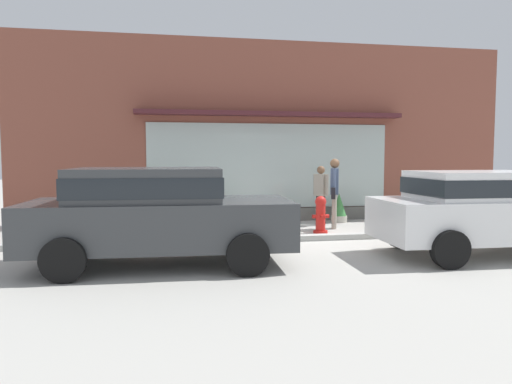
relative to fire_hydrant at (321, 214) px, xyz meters
name	(u,v)px	position (x,y,z in m)	size (l,w,h in m)	color
ground_plane	(300,239)	(-0.71, -0.72, -0.45)	(60.00, 60.00, 0.00)	#B2AFA8
curb_strip	(302,238)	(-0.71, -0.92, -0.39)	(14.00, 0.24, 0.12)	#B2B2AD
storefront	(270,134)	(-0.71, 2.47, 2.01)	(14.00, 0.81, 5.03)	brown
fire_hydrant	(321,214)	(0.00, 0.00, 0.00)	(0.41, 0.38, 0.88)	red
pedestrian_with_handbag	(334,188)	(0.55, 0.58, 0.58)	(0.36, 0.62, 1.76)	#9E9384
pedestrian_passerby	(321,191)	(0.43, 1.29, 0.46)	(0.33, 0.43, 1.57)	#232328
parked_car_white	(484,208)	(2.13, -3.02, 0.44)	(4.09, 2.03, 1.55)	white
parked_car_dark_gray	(156,210)	(-3.76, -2.72, 0.48)	(4.41, 2.21, 1.63)	#383A3D
potted_plant_window_left	(404,210)	(2.93, 1.48, -0.14)	(0.40, 0.40, 0.59)	#33473D
potted_plant_by_entrance	(339,208)	(1.10, 1.71, -0.06)	(0.45, 0.45, 0.80)	#B7B2A3
potted_plant_window_center	(115,218)	(-4.88, 1.49, -0.17)	(0.37, 0.37, 0.54)	#33473D
potted_plant_trailing_edge	(213,205)	(-2.39, 1.84, 0.07)	(0.51, 0.51, 1.09)	#4C4C51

